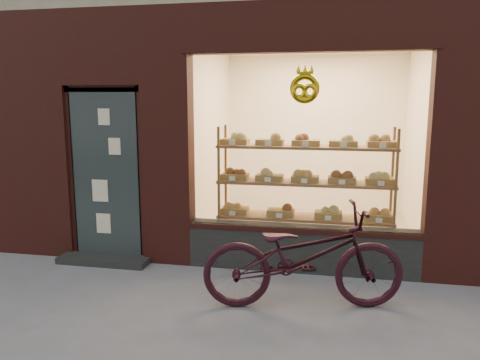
# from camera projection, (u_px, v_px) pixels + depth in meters

# --- Properties ---
(display_shelf) EXTENTS (2.20, 0.45, 1.70)m
(display_shelf) POSITION_uv_depth(u_px,v_px,m) (305.00, 191.00, 5.89)
(display_shelf) COLOR brown
(display_shelf) RESTS_ON ground
(bicycle) EXTENTS (2.06, 1.05, 1.03)m
(bicycle) POSITION_uv_depth(u_px,v_px,m) (303.00, 257.00, 4.57)
(bicycle) COLOR black
(bicycle) RESTS_ON ground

